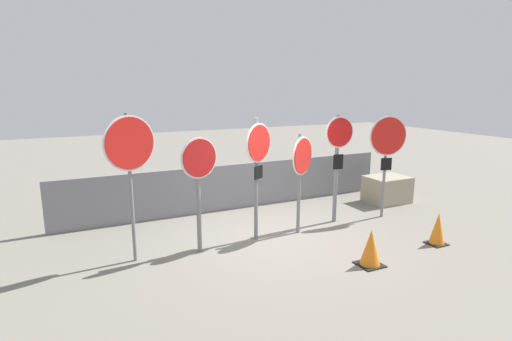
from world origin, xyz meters
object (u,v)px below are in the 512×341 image
(stop_sign_3, at_px, (302,164))
(stop_sign_4, at_px, (338,151))
(storage_crate, at_px, (387,189))
(stop_sign_2, at_px, (258,157))
(stop_sign_5, at_px, (388,144))
(traffic_cone_1, at_px, (371,248))
(stop_sign_1, at_px, (199,173))
(stop_sign_0, at_px, (130,153))
(traffic_cone_0, at_px, (438,229))

(stop_sign_3, height_order, stop_sign_4, stop_sign_4)
(stop_sign_3, height_order, storage_crate, stop_sign_3)
(stop_sign_2, bearing_deg, stop_sign_5, -29.17)
(stop_sign_4, height_order, traffic_cone_1, stop_sign_4)
(traffic_cone_1, bearing_deg, stop_sign_1, 143.74)
(traffic_cone_1, bearing_deg, stop_sign_4, 68.40)
(stop_sign_2, relative_size, stop_sign_4, 1.01)
(stop_sign_4, relative_size, storage_crate, 2.27)
(stop_sign_0, bearing_deg, traffic_cone_0, -38.26)
(stop_sign_1, xyz_separation_m, stop_sign_2, (1.22, 0.11, 0.18))
(stop_sign_0, height_order, traffic_cone_1, stop_sign_0)
(stop_sign_0, distance_m, stop_sign_2, 2.37)
(stop_sign_1, height_order, traffic_cone_1, stop_sign_1)
(stop_sign_0, xyz_separation_m, storage_crate, (6.60, 0.91, -1.58))
(stop_sign_1, distance_m, stop_sign_5, 4.46)
(stop_sign_1, height_order, stop_sign_4, stop_sign_4)
(stop_sign_5, distance_m, storage_crate, 1.95)
(stop_sign_1, distance_m, storage_crate, 5.67)
(traffic_cone_1, xyz_separation_m, storage_crate, (3.03, 2.80, 0.03))
(stop_sign_4, bearing_deg, storage_crate, 22.30)
(stop_sign_5, bearing_deg, stop_sign_1, -165.28)
(stop_sign_2, xyz_separation_m, stop_sign_4, (2.03, 0.19, -0.06))
(stop_sign_5, xyz_separation_m, traffic_cone_1, (-2.03, -1.86, -1.42))
(stop_sign_0, xyz_separation_m, traffic_cone_1, (3.57, -1.89, -1.61))
(storage_crate, bearing_deg, stop_sign_2, -167.93)
(stop_sign_1, relative_size, stop_sign_3, 1.02)
(stop_sign_2, height_order, stop_sign_3, stop_sign_2)
(stop_sign_1, height_order, storage_crate, stop_sign_1)
(stop_sign_1, xyz_separation_m, traffic_cone_0, (4.24, -1.62, -1.19))
(stop_sign_2, relative_size, traffic_cone_0, 3.84)
(stop_sign_0, relative_size, stop_sign_4, 1.07)
(stop_sign_0, relative_size, stop_sign_2, 1.06)
(stop_sign_3, distance_m, traffic_cone_1, 2.18)
(stop_sign_2, height_order, storage_crate, stop_sign_2)
(stop_sign_4, xyz_separation_m, traffic_cone_1, (-0.82, -2.08, -1.30))
(stop_sign_4, relative_size, traffic_cone_1, 3.76)
(stop_sign_2, bearing_deg, stop_sign_1, 156.63)
(traffic_cone_1, bearing_deg, stop_sign_3, 97.99)
(stop_sign_0, distance_m, stop_sign_5, 5.60)
(stop_sign_3, xyz_separation_m, traffic_cone_0, (2.06, -1.67, -1.15))
(storage_crate, bearing_deg, traffic_cone_1, -137.25)
(stop_sign_3, bearing_deg, stop_sign_4, -17.71)
(stop_sign_0, distance_m, stop_sign_3, 3.34)
(stop_sign_0, xyz_separation_m, stop_sign_1, (1.14, -0.11, -0.43))
(stop_sign_2, height_order, stop_sign_5, stop_sign_2)
(stop_sign_0, bearing_deg, storage_crate, -12.60)
(stop_sign_4, xyz_separation_m, storage_crate, (2.21, 0.72, -1.28))
(stop_sign_1, xyz_separation_m, stop_sign_4, (3.25, 0.30, 0.12))
(stop_sign_1, distance_m, stop_sign_2, 1.24)
(stop_sign_0, xyz_separation_m, traffic_cone_0, (5.37, -1.73, -1.61))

